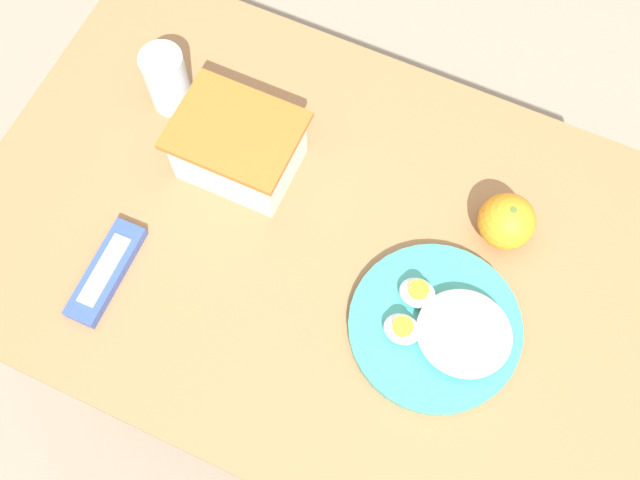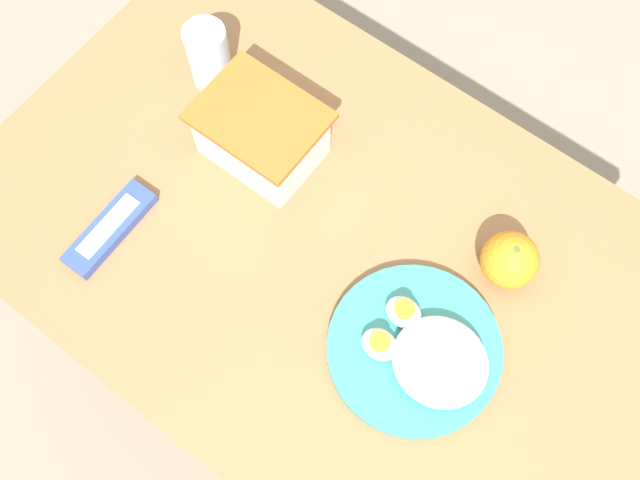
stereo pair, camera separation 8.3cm
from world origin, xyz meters
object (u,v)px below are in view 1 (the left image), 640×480
Objects in this scene: orange_fruit at (507,221)px; food_container at (239,149)px; drinking_glass at (167,80)px; candy_bar at (106,272)px; rice_plate at (442,328)px.

food_container is at bearing -171.92° from orange_fruit.
drinking_glass is (-0.53, 0.00, 0.01)m from orange_fruit.
orange_fruit is 0.55m from candy_bar.
food_container is 0.38m from rice_plate.
candy_bar is 0.29m from drinking_glass.
candy_bar is at bearing -79.55° from drinking_glass.
food_container reaches higher than candy_bar.
food_container is 1.61× the size of drinking_glass.
drinking_glass reaches higher than candy_bar.
drinking_glass reaches higher than food_container.
orange_fruit is at bearing -0.09° from drinking_glass.
drinking_glass is (-0.14, 0.05, 0.01)m from food_container.
food_container is 0.39m from orange_fruit.
orange_fruit is 0.52× the size of candy_bar.
orange_fruit reaches higher than candy_bar.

